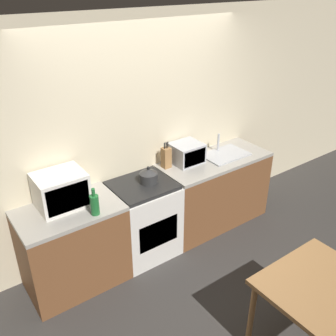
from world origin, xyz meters
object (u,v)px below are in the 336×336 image
Objects in this scene: kettle at (148,176)px; bottle at (95,204)px; microwave at (61,190)px; stove_range at (143,219)px; dining_table at (321,293)px; toaster_oven at (187,153)px.

kettle is 0.76m from bottle.
microwave reaches higher than kettle.
bottle is (0.19, -0.32, -0.06)m from microwave.
bottle is at bearing -161.40° from stove_range.
kettle reaches higher than stove_range.
dining_table is (0.38, -1.90, -0.34)m from kettle.
microwave is at bearing 173.35° from stove_range.
microwave is at bearing 122.94° from dining_table.
microwave is (-0.84, 0.10, 0.62)m from stove_range.
stove_range reaches higher than dining_table.
stove_range is 0.92m from toaster_oven.
microwave reaches higher than toaster_oven.
bottle is 2.06m from dining_table.
stove_range is 0.88m from bottle.
stove_range is at bearing 103.56° from dining_table.
bottle is at bearing -163.78° from kettle.
stove_range is 3.31× the size of bottle.
kettle is at bearing 16.22° from bottle.
kettle is 0.64m from toaster_oven.
microwave is 0.38m from bottle.
toaster_oven is (1.54, 0.03, -0.05)m from microwave.
kettle is 0.22× the size of dining_table.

